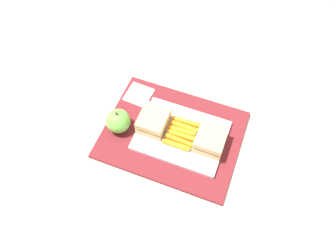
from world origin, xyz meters
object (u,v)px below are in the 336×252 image
object	(u,v)px
food_tray	(181,135)
sandwich_half_right	(154,121)
apple	(118,121)
paper_napkin	(139,95)
carrot_sticks_bundle	(182,133)
sandwich_half_left	(211,140)

from	to	relation	value
food_tray	sandwich_half_right	xyz separation A→B (m)	(0.08, 0.00, 0.03)
food_tray	apple	xyz separation A→B (m)	(0.16, 0.03, 0.03)
sandwich_half_right	paper_napkin	bearing A→B (deg)	-46.05
carrot_sticks_bundle	apple	xyz separation A→B (m)	(0.17, 0.03, 0.01)
paper_napkin	food_tray	bearing A→B (deg)	152.01
carrot_sticks_bundle	sandwich_half_right	bearing A→B (deg)	-0.10
sandwich_half_left	apple	distance (m)	0.24
sandwich_half_right	carrot_sticks_bundle	xyz separation A→B (m)	(-0.08, 0.00, -0.02)
food_tray	carrot_sticks_bundle	distance (m)	0.01
apple	sandwich_half_left	bearing A→B (deg)	-172.28
food_tray	sandwich_half_left	size ratio (longest dim) A/B	2.88
sandwich_half_right	apple	xyz separation A→B (m)	(0.09, 0.03, -0.00)
sandwich_half_right	apple	world-z (taller)	apple
carrot_sticks_bundle	sandwich_half_left	bearing A→B (deg)	-179.90
carrot_sticks_bundle	paper_napkin	distance (m)	0.18
sandwich_half_left	apple	xyz separation A→B (m)	(0.24, 0.03, -0.00)
paper_napkin	carrot_sticks_bundle	bearing A→B (deg)	152.03
food_tray	sandwich_half_right	bearing A→B (deg)	0.00
carrot_sticks_bundle	apple	size ratio (longest dim) A/B	1.16
sandwich_half_right	carrot_sticks_bundle	size ratio (longest dim) A/B	0.90
food_tray	apple	bearing A→B (deg)	11.30
sandwich_half_right	sandwich_half_left	bearing A→B (deg)	180.00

